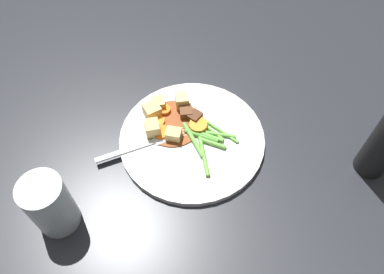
% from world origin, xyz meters
% --- Properties ---
extents(ground_plane, '(3.00, 3.00, 0.00)m').
position_xyz_m(ground_plane, '(0.00, 0.00, 0.00)').
color(ground_plane, '#26282D').
extents(dinner_plate, '(0.28, 0.28, 0.01)m').
position_xyz_m(dinner_plate, '(0.00, 0.00, 0.01)').
color(dinner_plate, white).
rests_on(dinner_plate, ground_plane).
extents(stew_sauce, '(0.11, 0.11, 0.00)m').
position_xyz_m(stew_sauce, '(0.05, 0.00, 0.01)').
color(stew_sauce, brown).
rests_on(stew_sauce, dinner_plate).
extents(carrot_slice_0, '(0.04, 0.04, 0.01)m').
position_xyz_m(carrot_slice_0, '(0.07, 0.02, 0.02)').
color(carrot_slice_0, orange).
rests_on(carrot_slice_0, dinner_plate).
extents(carrot_slice_1, '(0.05, 0.05, 0.01)m').
position_xyz_m(carrot_slice_1, '(0.01, -0.02, 0.02)').
color(carrot_slice_1, orange).
rests_on(carrot_slice_1, dinner_plate).
extents(carrot_slice_2, '(0.03, 0.03, 0.01)m').
position_xyz_m(carrot_slice_2, '(0.08, -0.01, 0.02)').
color(carrot_slice_2, orange).
rests_on(carrot_slice_2, dinner_plate).
extents(carrot_slice_3, '(0.04, 0.04, 0.01)m').
position_xyz_m(carrot_slice_3, '(0.05, 0.03, 0.02)').
color(carrot_slice_3, orange).
rests_on(carrot_slice_3, dinner_plate).
extents(potato_chunk_0, '(0.04, 0.03, 0.02)m').
position_xyz_m(potato_chunk_0, '(0.02, 0.02, 0.02)').
color(potato_chunk_0, '#DBBC6B').
rests_on(potato_chunk_0, dinner_plate).
extents(potato_chunk_1, '(0.04, 0.04, 0.02)m').
position_xyz_m(potato_chunk_1, '(0.10, -0.01, 0.02)').
color(potato_chunk_1, '#DBBC6B').
rests_on(potato_chunk_1, dinner_plate).
extents(potato_chunk_2, '(0.04, 0.04, 0.03)m').
position_xyz_m(potato_chunk_2, '(0.06, -0.05, 0.03)').
color(potato_chunk_2, '#E5CC7A').
rests_on(potato_chunk_2, dinner_plate).
extents(potato_chunk_3, '(0.04, 0.04, 0.03)m').
position_xyz_m(potato_chunk_3, '(0.06, 0.04, 0.03)').
color(potato_chunk_3, '#DBBC6B').
rests_on(potato_chunk_3, dinner_plate).
extents(potato_chunk_4, '(0.04, 0.04, 0.03)m').
position_xyz_m(potato_chunk_4, '(0.09, 0.01, 0.03)').
color(potato_chunk_4, '#DBBC6B').
rests_on(potato_chunk_4, dinner_plate).
extents(meat_chunk_0, '(0.02, 0.03, 0.02)m').
position_xyz_m(meat_chunk_0, '(0.02, -0.04, 0.02)').
color(meat_chunk_0, '#56331E').
rests_on(meat_chunk_0, dinner_plate).
extents(meat_chunk_1, '(0.04, 0.04, 0.02)m').
position_xyz_m(meat_chunk_1, '(0.04, -0.03, 0.02)').
color(meat_chunk_1, brown).
rests_on(meat_chunk_1, dinner_plate).
extents(green_bean_0, '(0.05, 0.02, 0.01)m').
position_xyz_m(green_bean_0, '(-0.04, -0.01, 0.02)').
color(green_bean_0, '#66AD42').
rests_on(green_bean_0, dinner_plate).
extents(green_bean_1, '(0.08, 0.01, 0.01)m').
position_xyz_m(green_bean_1, '(-0.03, -0.04, 0.02)').
color(green_bean_1, '#66AD42').
rests_on(green_bean_1, dinner_plate).
extents(green_bean_2, '(0.08, 0.04, 0.01)m').
position_xyz_m(green_bean_2, '(-0.01, 0.01, 0.02)').
color(green_bean_2, '#66AD42').
rests_on(green_bean_2, dinner_plate).
extents(green_bean_3, '(0.07, 0.03, 0.01)m').
position_xyz_m(green_bean_3, '(-0.01, -0.01, 0.02)').
color(green_bean_3, '#4C8E33').
rests_on(green_bean_3, dinner_plate).
extents(green_bean_4, '(0.06, 0.01, 0.01)m').
position_xyz_m(green_bean_4, '(-0.02, -0.03, 0.02)').
color(green_bean_4, '#66AD42').
rests_on(green_bean_4, dinner_plate).
extents(green_bean_5, '(0.07, 0.03, 0.01)m').
position_xyz_m(green_bean_5, '(-0.02, -0.02, 0.02)').
color(green_bean_5, '#66AD42').
rests_on(green_bean_5, dinner_plate).
extents(green_bean_6, '(0.05, 0.04, 0.01)m').
position_xyz_m(green_bean_6, '(-0.04, -0.04, 0.02)').
color(green_bean_6, '#66AD42').
rests_on(green_bean_6, dinner_plate).
extents(green_bean_7, '(0.07, 0.06, 0.01)m').
position_xyz_m(green_bean_7, '(-0.05, 0.02, 0.02)').
color(green_bean_7, '#66AD42').
rests_on(green_bean_7, dinner_plate).
extents(fork, '(0.10, 0.16, 0.00)m').
position_xyz_m(fork, '(0.06, 0.07, 0.01)').
color(fork, silver).
rests_on(fork, dinner_plate).
extents(water_glass, '(0.07, 0.07, 0.11)m').
position_xyz_m(water_glass, '(0.07, 0.26, 0.06)').
color(water_glass, silver).
rests_on(water_glass, ground_plane).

